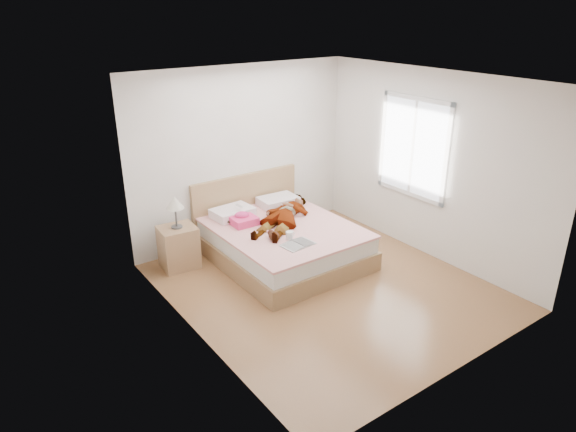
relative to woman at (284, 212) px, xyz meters
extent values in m
plane|color=#56301B|center=(-0.14, -1.15, -0.62)|extent=(4.00, 4.00, 0.00)
imported|color=silver|center=(0.00, 0.00, 0.00)|extent=(1.64, 1.42, 0.22)
ellipsoid|color=black|center=(-0.57, 0.45, -0.07)|extent=(0.50, 0.59, 0.08)
cube|color=silver|center=(-0.50, 0.40, 0.09)|extent=(0.10, 0.11, 0.06)
plane|color=white|center=(-0.14, -1.15, 1.98)|extent=(4.00, 4.00, 0.00)
plane|color=silver|center=(-0.14, 0.85, 0.68)|extent=(3.60, 0.00, 3.60)
plane|color=silver|center=(-0.14, -3.15, 0.68)|extent=(3.60, 0.00, 3.60)
plane|color=silver|center=(-1.94, -1.15, 0.68)|extent=(0.00, 4.00, 4.00)
plane|color=silver|center=(1.66, -1.15, 0.68)|extent=(0.00, 4.00, 4.00)
cube|color=white|center=(1.63, -0.85, 0.88)|extent=(0.02, 1.10, 1.30)
cube|color=silver|center=(1.63, -1.43, 0.88)|extent=(0.04, 0.06, 1.42)
cube|color=silver|center=(1.63, -0.27, 0.88)|extent=(0.04, 0.06, 1.42)
cube|color=silver|center=(1.63, -0.85, 0.20)|extent=(0.04, 1.22, 0.06)
cube|color=silver|center=(1.63, -0.85, 1.56)|extent=(0.04, 1.22, 0.06)
cube|color=silver|center=(1.63, -0.85, 0.88)|extent=(0.03, 0.04, 1.30)
cube|color=olive|center=(-0.14, -0.20, -0.49)|extent=(1.78, 2.08, 0.26)
cube|color=silver|center=(-0.14, -0.20, -0.25)|extent=(1.70, 2.00, 0.22)
cube|color=silver|center=(-0.14, -0.20, -0.12)|extent=(1.74, 2.04, 0.03)
cube|color=olive|center=(-0.14, 0.81, -0.12)|extent=(1.80, 0.07, 1.00)
cube|color=white|center=(-0.54, 0.52, -0.04)|extent=(0.61, 0.44, 0.13)
cube|color=white|center=(0.26, 0.52, -0.04)|extent=(0.60, 0.43, 0.13)
cube|color=#FA4476|center=(-0.56, 0.17, -0.05)|extent=(0.35, 0.29, 0.11)
ellipsoid|color=#E63E8D|center=(-0.56, 0.22, 0.02)|extent=(0.25, 0.22, 0.10)
cube|color=silver|center=(-0.34, -0.78, -0.10)|extent=(0.43, 0.31, 0.01)
cube|color=white|center=(-0.44, -0.79, -0.10)|extent=(0.23, 0.29, 0.02)
cube|color=#292929|center=(-0.23, -0.77, -0.10)|extent=(0.23, 0.29, 0.02)
cylinder|color=white|center=(-0.32, -0.58, -0.06)|extent=(0.09, 0.09, 0.11)
torus|color=white|center=(-0.28, -0.58, -0.05)|extent=(0.08, 0.01, 0.08)
cylinder|color=black|center=(-0.32, -0.58, -0.01)|extent=(0.08, 0.08, 0.00)
ellipsoid|color=black|center=(-0.50, -0.48, -0.05)|extent=(0.16, 0.17, 0.12)
ellipsoid|color=white|center=(-0.50, -0.49, -0.04)|extent=(0.08, 0.09, 0.06)
sphere|color=black|center=(-0.49, -0.39, -0.04)|extent=(0.09, 0.09, 0.09)
sphere|color=#F5A0C3|center=(-0.52, -0.36, -0.02)|extent=(0.03, 0.03, 0.03)
sphere|color=pink|center=(-0.46, -0.37, -0.02)|extent=(0.03, 0.03, 0.03)
ellipsoid|color=black|center=(-0.56, -0.51, -0.08)|extent=(0.04, 0.06, 0.03)
ellipsoid|color=#33160E|center=(-0.46, -0.52, -0.08)|extent=(0.04, 0.06, 0.03)
cube|color=#906242|center=(-1.43, 0.47, -0.33)|extent=(0.51, 0.47, 0.59)
cylinder|color=#464646|center=(-1.43, 0.47, -0.02)|extent=(0.16, 0.16, 0.02)
cylinder|color=#474747|center=(-1.43, 0.47, 0.13)|extent=(0.03, 0.03, 0.30)
cone|color=beige|center=(-1.43, 0.47, 0.33)|extent=(0.25, 0.25, 0.17)
camera|label=1|loc=(-3.89, -5.52, 2.75)|focal=32.00mm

